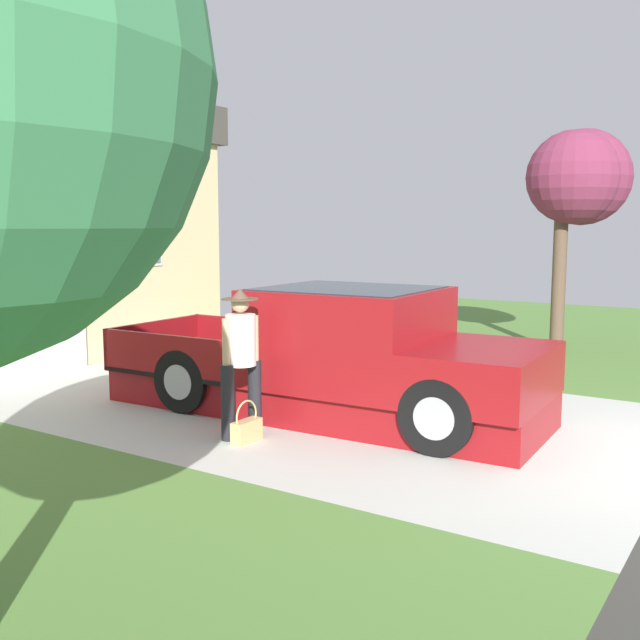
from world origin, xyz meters
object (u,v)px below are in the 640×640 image
Objects in this scene: pickup_truck at (346,360)px; front_yard_tree at (578,179)px; person_with_hat at (241,354)px; handbag at (247,429)px.

pickup_truck is 6.89m from front_yard_tree.
front_yard_tree reaches higher than person_with_hat.
pickup_truck is 1.37× the size of front_yard_tree.
pickup_truck is 3.40× the size of person_with_hat.
pickup_truck reaches higher than handbag.
front_yard_tree is at bearing -10.18° from handbag.
handbag is at bearing -15.45° from pickup_truck.
handbag is (-0.13, -0.18, -0.79)m from person_with_hat.
pickup_truck is at bearing -7.93° from person_with_hat.
front_yard_tree is at bearing 1.26° from person_with_hat.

